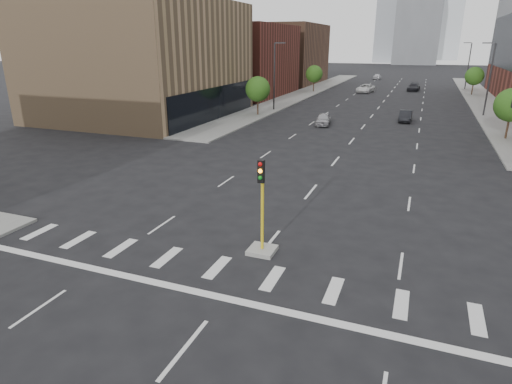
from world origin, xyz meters
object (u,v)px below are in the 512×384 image
Objects in this scene: car_mid_right at (405,116)px; car_distant at (377,77)px; car_far_left at (366,88)px; median_traffic_signal at (262,233)px; car_near_left at (323,119)px; car_deep_right at (414,87)px.

car_distant reaches higher than car_mid_right.
car_far_left is 32.35m from car_distant.
median_traffic_signal is 32.74m from car_near_left.
car_far_left is at bearing -139.03° from car_deep_right.
car_distant is at bearing 100.29° from car_far_left.
car_deep_right is at bearing 87.01° from median_traffic_signal.
car_distant is at bearing 115.48° from car_deep_right.
car_distant is (-1.42, 68.79, 0.03)m from car_near_left.
car_deep_right is (-0.32, 36.79, 0.08)m from car_mid_right.
car_near_left is 36.47m from car_far_left.
car_far_left is (-8.81, 30.59, 0.11)m from car_mid_right.
car_near_left is at bearing -145.62° from car_mid_right.
car_mid_right is 63.73m from car_distant.
car_deep_right is at bearing -68.02° from car_distant.
car_mid_right is at bearing -84.66° from car_deep_right.
car_near_left is (-4.50, 32.43, -0.30)m from median_traffic_signal.
car_near_left is at bearing -87.48° from car_distant.
car_distant is (-10.17, 62.91, 0.05)m from car_mid_right.
car_near_left is at bearing 97.91° from median_traffic_signal.
median_traffic_signal is 38.54m from car_mid_right.
car_mid_right is 31.84m from car_far_left.
car_distant is at bearing 99.66° from car_mid_right.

